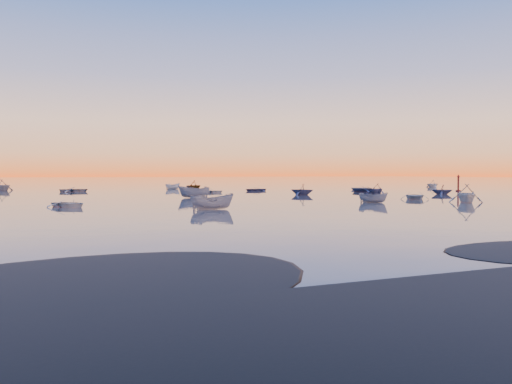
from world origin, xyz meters
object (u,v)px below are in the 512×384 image
boat_near_left (69,207)px  boat_near_right (302,195)px  channel_marker (458,184)px  boat_near_center (212,209)px

boat_near_left → boat_near_right: size_ratio=1.15×
boat_near_left → channel_marker: (61.41, 17.44, 1.14)m
boat_near_right → boat_near_center: bearing=6.4°
boat_near_center → boat_near_right: bearing=-38.7°
boat_near_left → boat_near_center: 13.10m
boat_near_left → channel_marker: size_ratio=1.33×
boat_near_left → boat_near_right: (30.52, 14.39, 0.00)m
boat_near_right → channel_marker: (30.89, 3.05, 1.14)m
boat_near_right → channel_marker: 31.06m
boat_near_center → boat_near_right: (19.65, 21.69, 0.00)m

